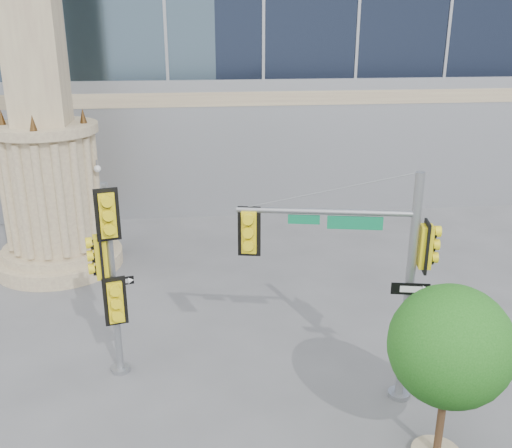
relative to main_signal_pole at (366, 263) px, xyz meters
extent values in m
plane|color=#545456|center=(-2.48, -0.39, -3.35)|extent=(120.00, 120.00, 0.00)
cylinder|color=gray|center=(-8.48, 8.61, -3.10)|extent=(4.40, 4.40, 0.50)
cylinder|color=gray|center=(-8.48, 8.61, -2.70)|extent=(3.80, 3.80, 0.30)
cylinder|color=gray|center=(-8.48, 8.61, -0.55)|extent=(3.00, 3.00, 4.00)
cylinder|color=gray|center=(-8.48, 8.61, 1.60)|extent=(3.50, 3.50, 0.30)
cone|color=#472D14|center=(-7.18, 8.61, 2.00)|extent=(0.24, 0.24, 0.50)
cone|color=#472D14|center=(-9.78, 8.61, 2.00)|extent=(0.24, 0.24, 0.50)
cylinder|color=slate|center=(0.96, -0.19, -3.29)|extent=(0.50, 0.50, 0.11)
cylinder|color=slate|center=(0.96, -0.19, -0.65)|extent=(0.20, 0.20, 5.40)
cylinder|color=slate|center=(-0.90, 0.19, 1.15)|extent=(3.73, 0.89, 0.13)
cube|color=#0D7347|center=(-0.28, 0.04, 0.93)|extent=(1.15, 0.27, 0.29)
cube|color=yellow|center=(-2.48, 0.51, 0.66)|extent=(0.54, 0.35, 1.13)
cube|color=yellow|center=(1.20, -0.25, 0.43)|extent=(0.35, 0.54, 1.13)
cube|color=black|center=(0.93, -0.32, -0.51)|extent=(0.82, 0.19, 0.27)
cube|color=#AE1016|center=(0.93, -0.32, -1.14)|extent=(0.29, 0.08, 0.41)
cylinder|color=slate|center=(-5.63, 1.61, -3.29)|extent=(0.47, 0.47, 0.12)
cylinder|color=slate|center=(-5.63, 1.61, -0.90)|extent=(0.18, 0.18, 4.90)
cube|color=yellow|center=(-5.58, 1.40, 0.87)|extent=(0.59, 0.39, 1.23)
cube|color=yellow|center=(-5.84, 1.56, -0.21)|extent=(0.39, 0.59, 1.23)
cube|color=yellow|center=(-5.58, 1.40, -1.29)|extent=(0.59, 0.39, 1.23)
cube|color=black|center=(-5.43, 1.53, -0.85)|extent=(0.60, 0.17, 0.20)
cylinder|color=#382314|center=(1.01, -2.19, -2.34)|extent=(0.16, 0.16, 2.00)
sphere|color=#1A5513|center=(1.01, -2.19, -0.79)|extent=(2.34, 2.34, 2.34)
sphere|color=#1A5513|center=(1.51, -1.92, -1.12)|extent=(1.45, 1.45, 1.45)
sphere|color=#1A5513|center=(0.62, -2.47, -1.06)|extent=(1.23, 1.23, 1.23)
camera|label=1|loc=(-3.70, -10.98, 4.93)|focal=40.00mm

